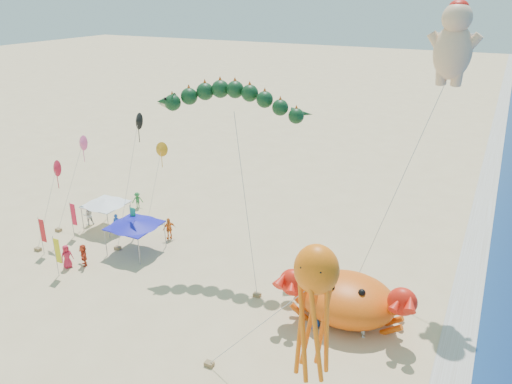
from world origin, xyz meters
TOP-DOWN VIEW (x-y plane):
  - ground at (0.00, 0.00)m, footprint 320.00×320.00m
  - foam_strip at (12.00, 0.00)m, footprint 320.00×320.00m
  - crab_inflatable at (5.41, -0.23)m, footprint 8.16×5.78m
  - dragon_kite at (-4.81, 3.87)m, footprint 10.72×7.03m
  - cherub_kite at (8.70, 7.51)m, footprint 5.32×4.66m
  - octopus_kite at (5.85, -7.72)m, footprint 7.20×1.86m
  - canopy_blue at (-12.06, 0.97)m, footprint 3.83×3.83m
  - canopy_white at (-16.97, 3.15)m, footprint 3.41×3.41m
  - feather_flags at (-15.97, -1.12)m, footprint 5.48×6.73m
  - beachgoers at (-12.09, 1.00)m, footprint 26.63×12.15m
  - small_kites at (-16.42, 3.64)m, footprint 8.03×11.55m

SIDE VIEW (x-z plane):
  - ground at x=0.00m, z-range 0.00..0.00m
  - foam_strip at x=12.00m, z-range 0.01..0.01m
  - beachgoers at x=-12.09m, z-range -0.06..1.81m
  - crab_inflatable at x=5.41m, z-range -0.21..3.36m
  - feather_flags at x=-15.97m, z-range 0.41..3.61m
  - canopy_white at x=-16.97m, z-range 1.09..3.79m
  - canopy_blue at x=-12.06m, z-range 1.09..3.80m
  - octopus_kite at x=5.85m, z-range 1.55..10.48m
  - small_kites at x=-16.42m, z-range 1.28..11.83m
  - dragon_kite at x=-4.81m, z-range 5.34..18.39m
  - cherub_kite at x=8.70m, z-range 6.95..25.68m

